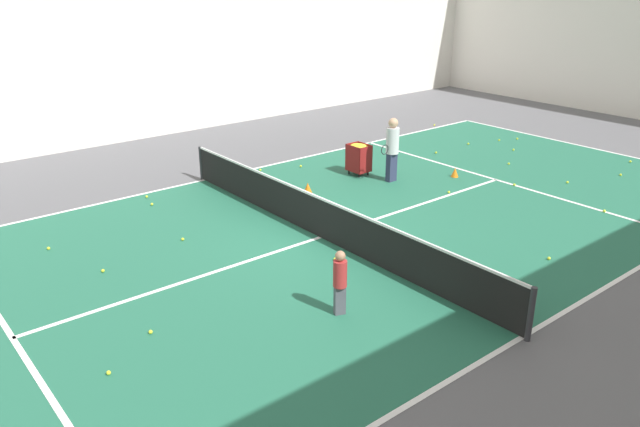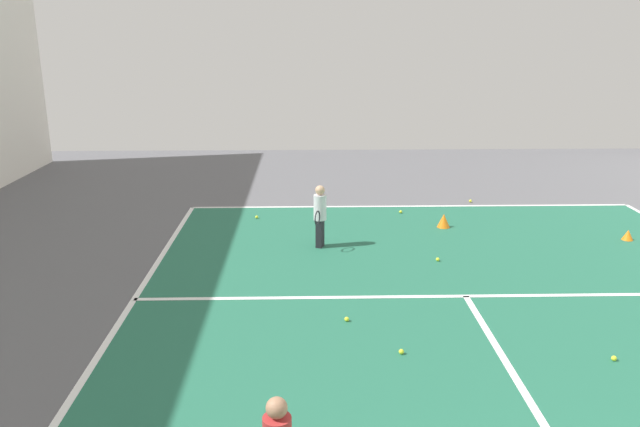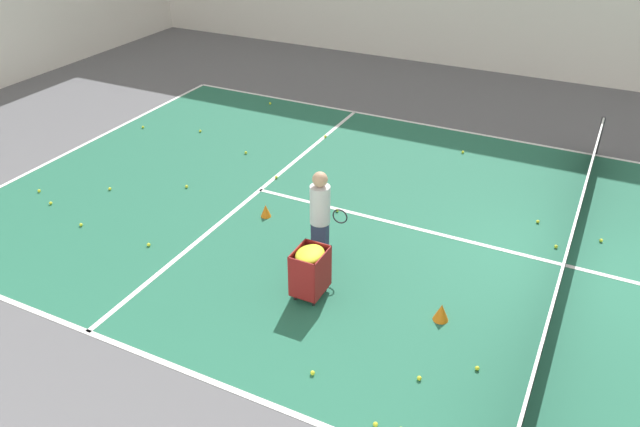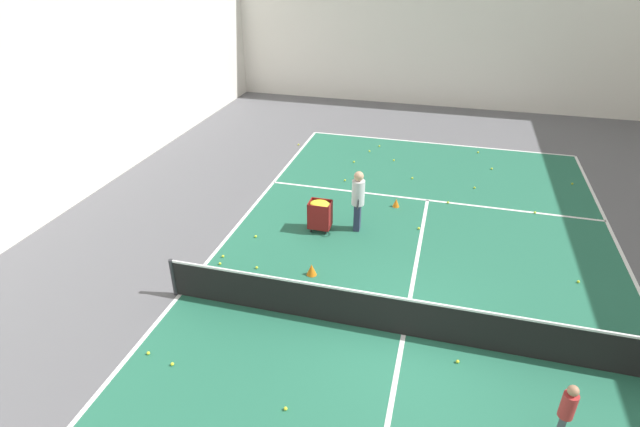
{
  "view_description": "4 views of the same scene",
  "coord_description": "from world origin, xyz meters",
  "px_view_note": "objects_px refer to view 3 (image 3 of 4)",
  "views": [
    {
      "loc": [
        9.93,
        -8.07,
        5.63
      ],
      "look_at": [
        0.0,
        0.0,
        0.58
      ],
      "focal_mm": 35.0,
      "sensor_mm": 36.0,
      "label": 1
    },
    {
      "loc": [
        2.53,
        2.59,
        4.04
      ],
      "look_at": [
        2.26,
        -8.9,
        0.68
      ],
      "focal_mm": 35.0,
      "sensor_mm": 36.0,
      "label": 2
    },
    {
      "loc": [
        -10.31,
        -0.13,
        6.61
      ],
      "look_at": [
        -1.83,
        4.08,
        1.0
      ],
      "focal_mm": 35.0,
      "sensor_mm": 36.0,
      "label": 3
    },
    {
      "loc": [
        0.39,
        -8.18,
        7.28
      ],
      "look_at": [
        -2.84,
        3.76,
        0.54
      ],
      "focal_mm": 28.0,
      "sensor_mm": 36.0,
      "label": 4
    }
  ],
  "objects_px": {
    "tennis_net": "(570,242)",
    "ball_cart": "(310,264)",
    "coach_at_net": "(320,211)",
    "training_cone_0": "(266,211)"
  },
  "relations": [
    {
      "from": "coach_at_net",
      "to": "training_cone_0",
      "type": "relative_size",
      "value": 6.72
    },
    {
      "from": "ball_cart",
      "to": "training_cone_0",
      "type": "relative_size",
      "value": 3.42
    },
    {
      "from": "tennis_net",
      "to": "coach_at_net",
      "type": "xyz_separation_m",
      "value": [
        -1.83,
        4.07,
        0.54
      ]
    },
    {
      "from": "tennis_net",
      "to": "training_cone_0",
      "type": "height_order",
      "value": "tennis_net"
    },
    {
      "from": "ball_cart",
      "to": "tennis_net",
      "type": "bearing_deg",
      "value": -52.91
    },
    {
      "from": "tennis_net",
      "to": "ball_cart",
      "type": "height_order",
      "value": "tennis_net"
    },
    {
      "from": "coach_at_net",
      "to": "ball_cart",
      "type": "height_order",
      "value": "coach_at_net"
    },
    {
      "from": "tennis_net",
      "to": "ball_cart",
      "type": "relative_size",
      "value": 11.69
    },
    {
      "from": "coach_at_net",
      "to": "tennis_net",
      "type": "bearing_deg",
      "value": 21.49
    },
    {
      "from": "tennis_net",
      "to": "ball_cart",
      "type": "bearing_deg",
      "value": 127.09
    }
  ]
}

